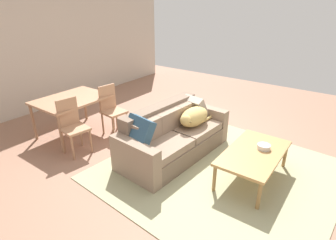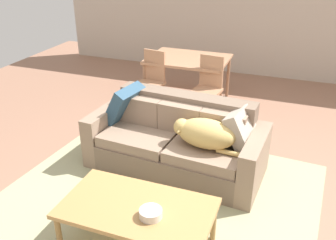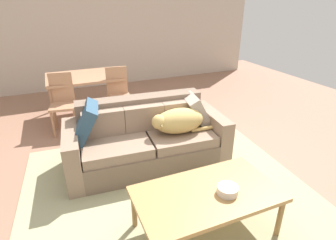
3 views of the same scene
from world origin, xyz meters
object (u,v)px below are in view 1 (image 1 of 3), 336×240
couch (172,137)px  bowl_on_coffee_table (264,147)px  dog_on_left_cushion (194,117)px  dining_table (72,102)px  dining_chair_near_right (111,108)px  coffee_table (254,154)px  dining_chair_near_left (72,124)px  throw_pillow_by_left_arm (138,133)px  throw_pillow_by_right_arm (195,107)px

couch → bowl_on_coffee_table: bearing=-75.2°
couch → bowl_on_coffee_table: 1.48m
dog_on_left_cushion → dining_table: dog_on_left_cushion is taller
dining_table → dining_chair_near_right: bearing=-47.5°
dog_on_left_cushion → bowl_on_coffee_table: 1.27m
coffee_table → bowl_on_coffee_table: 0.19m
couch → bowl_on_coffee_table: (0.27, -1.44, 0.16)m
dog_on_left_cushion → dining_chair_near_left: dining_chair_near_left is taller
couch → dining_chair_near_right: bearing=94.7°
coffee_table → bowl_on_coffee_table: size_ratio=6.84×
couch → dining_table: couch is taller
dog_on_left_cushion → bowl_on_coffee_table: (-0.09, -1.26, -0.12)m
dining_chair_near_right → couch: bearing=-82.7°
coffee_table → dining_chair_near_right: 2.81m
couch → throw_pillow_by_left_arm: (-0.73, 0.11, 0.34)m
dog_on_left_cushion → throw_pillow_by_left_arm: bearing=169.2°
throw_pillow_by_left_arm → dining_table: throw_pillow_by_left_arm is taller
dog_on_left_cushion → coffee_table: 1.22m
dining_chair_near_left → bowl_on_coffee_table: bearing=-59.0°
bowl_on_coffee_table → throw_pillow_by_left_arm: bearing=122.9°
throw_pillow_by_right_arm → dining_table: throw_pillow_by_right_arm is taller
couch → throw_pillow_by_left_arm: throw_pillow_by_left_arm is taller
couch → throw_pillow_by_right_arm: 0.80m
dog_on_left_cushion → bowl_on_coffee_table: size_ratio=4.21×
dog_on_left_cushion → throw_pillow_by_right_arm: throw_pillow_by_right_arm is taller
bowl_on_coffee_table → dining_chair_near_right: (-0.29, 2.88, 0.04)m
dog_on_left_cushion → coffee_table: dog_on_left_cushion is taller
throw_pillow_by_right_arm → throw_pillow_by_left_arm: bearing=175.9°
dining_chair_near_right → throw_pillow_by_left_arm: bearing=-111.5°
throw_pillow_by_right_arm → dining_chair_near_right: (-0.75, 1.44, -0.11)m
dining_table → throw_pillow_by_right_arm: bearing=-57.8°
couch → dog_on_left_cushion: (0.37, -0.19, 0.28)m
dining_chair_near_left → dining_chair_near_right: bearing=9.3°
bowl_on_coffee_table → dining_table: 3.51m
dining_chair_near_left → dining_chair_near_right: size_ratio=0.99×
dog_on_left_cushion → dining_chair_near_right: size_ratio=0.83×
bowl_on_coffee_table → dining_table: dining_table is taller
coffee_table → dining_table: (-0.62, 3.34, 0.27)m
coffee_table → bowl_on_coffee_table: (0.16, -0.08, 0.08)m
coffee_table → dog_on_left_cushion: bearing=77.8°
bowl_on_coffee_table → dining_chair_near_left: (-1.20, 2.87, 0.04)m
dining_table → dining_chair_near_right: (0.49, -0.53, -0.15)m
couch → dining_chair_near_left: (-0.92, 1.43, 0.20)m
dog_on_left_cushion → couch: bearing=157.3°
throw_pillow_by_right_arm → coffee_table: 1.52m
dining_table → dog_on_left_cushion: bearing=-68.0°
dog_on_left_cushion → throw_pillow_by_left_arm: 1.14m
coffee_table → throw_pillow_by_left_arm: bearing=119.9°
couch → throw_pillow_by_left_arm: bearing=175.8°
dining_table → dining_chair_near_left: dining_chair_near_left is taller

